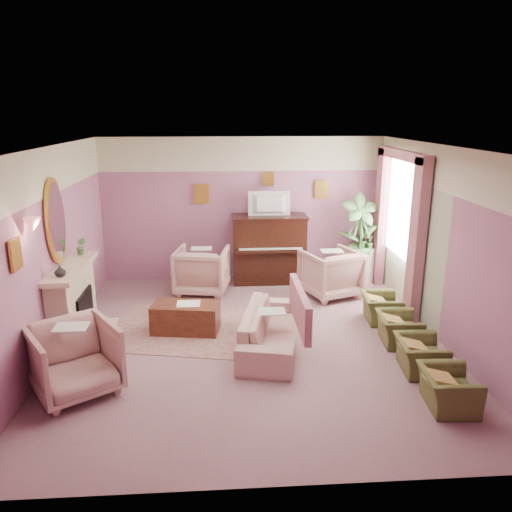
{
  "coord_description": "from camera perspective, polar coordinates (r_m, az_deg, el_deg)",
  "views": [
    {
      "loc": [
        -0.4,
        -6.71,
        3.24
      ],
      "look_at": [
        0.09,
        0.4,
        1.18
      ],
      "focal_mm": 35.0,
      "sensor_mm": 36.0,
      "label": 1
    }
  ],
  "objects": [
    {
      "name": "floor",
      "position": [
        7.46,
        -0.46,
        -9.64
      ],
      "size": [
        5.5,
        6.0,
        0.01
      ],
      "primitive_type": "cube",
      "color": "#825D63",
      "rests_on": "ground"
    },
    {
      "name": "ceiling",
      "position": [
        6.74,
        -0.51,
        12.34
      ],
      "size": [
        5.5,
        6.0,
        0.01
      ],
      "primitive_type": "cube",
      "color": "beige",
      "rests_on": "wall_back"
    },
    {
      "name": "wall_back",
      "position": [
        9.89,
        -1.54,
        5.37
      ],
      "size": [
        5.5,
        0.02,
        2.8
      ],
      "primitive_type": "cube",
      "color": "#7A4F76",
      "rests_on": "floor"
    },
    {
      "name": "wall_front",
      "position": [
        4.16,
        2.05,
        -10.17
      ],
      "size": [
        5.5,
        0.02,
        2.8
      ],
      "primitive_type": "cube",
      "color": "#7A4F76",
      "rests_on": "floor"
    },
    {
      "name": "wall_left",
      "position": [
        7.34,
        -22.44,
        0.33
      ],
      "size": [
        0.02,
        6.0,
        2.8
      ],
      "primitive_type": "cube",
      "color": "#7A4F76",
      "rests_on": "floor"
    },
    {
      "name": "wall_right",
      "position": [
        7.64,
        20.58,
        1.11
      ],
      "size": [
        0.02,
        6.0,
        2.8
      ],
      "primitive_type": "cube",
      "color": "#7A4F76",
      "rests_on": "floor"
    },
    {
      "name": "picture_rail_band",
      "position": [
        9.74,
        -1.59,
        11.58
      ],
      "size": [
        5.5,
        0.01,
        0.65
      ],
      "primitive_type": "cube",
      "color": "beige",
      "rests_on": "wall_back"
    },
    {
      "name": "stripe_panel",
      "position": [
        8.87,
        16.91,
        1.26
      ],
      "size": [
        0.01,
        3.0,
        2.15
      ],
      "primitive_type": "cube",
      "color": "#9CA488",
      "rests_on": "wall_right"
    },
    {
      "name": "fireplace_surround",
      "position": [
        7.73,
        -20.19,
        -5.31
      ],
      "size": [
        0.3,
        1.4,
        1.1
      ],
      "primitive_type": "cube",
      "color": "#C3AF8C",
      "rests_on": "floor"
    },
    {
      "name": "fireplace_inset",
      "position": [
        7.76,
        -19.37,
        -6.35
      ],
      "size": [
        0.18,
        0.72,
        0.68
      ],
      "primitive_type": "cube",
      "color": "black",
      "rests_on": "floor"
    },
    {
      "name": "fire_ember",
      "position": [
        7.81,
        -18.96,
        -7.57
      ],
      "size": [
        0.06,
        0.54,
        0.1
      ],
      "primitive_type": "cube",
      "color": "#FF542F",
      "rests_on": "floor"
    },
    {
      "name": "mantel_shelf",
      "position": [
        7.54,
        -20.38,
        -1.27
      ],
      "size": [
        0.4,
        1.55,
        0.07
      ],
      "primitive_type": "cube",
      "color": "#C3AF8C",
      "rests_on": "fireplace_surround"
    },
    {
      "name": "hearth",
      "position": [
        7.88,
        -18.4,
        -8.97
      ],
      "size": [
        0.55,
        1.5,
        0.02
      ],
      "primitive_type": "cube",
      "color": "#C3AF8C",
      "rests_on": "floor"
    },
    {
      "name": "mirror_frame",
      "position": [
        7.42,
        -21.93,
        3.73
      ],
      "size": [
        0.04,
        0.72,
        1.2
      ],
      "primitive_type": "ellipsoid",
      "color": "gold",
      "rests_on": "wall_left"
    },
    {
      "name": "mirror_glass",
      "position": [
        7.42,
        -21.75,
        3.74
      ],
      "size": [
        0.01,
        0.6,
        1.06
      ],
      "primitive_type": "ellipsoid",
      "color": "silver",
      "rests_on": "wall_left"
    },
    {
      "name": "sconce_shade",
      "position": [
        6.39,
        -24.19,
        3.3
      ],
      "size": [
        0.2,
        0.2,
        0.16
      ],
      "primitive_type": "cone",
      "color": "#F98270",
      "rests_on": "wall_left"
    },
    {
      "name": "piano",
      "position": [
        9.78,
        1.5,
        0.73
      ],
      "size": [
        1.4,
        0.6,
        1.3
      ],
      "primitive_type": "cube",
      "color": "black",
      "rests_on": "floor"
    },
    {
      "name": "piano_keyshelf",
      "position": [
        9.43,
        1.7,
        0.58
      ],
      "size": [
        1.3,
        0.12,
        0.06
      ],
      "primitive_type": "cube",
      "color": "black",
      "rests_on": "piano"
    },
    {
      "name": "piano_keys",
      "position": [
        9.42,
        1.7,
        0.82
      ],
      "size": [
        1.2,
        0.08,
        0.02
      ],
      "primitive_type": "cube",
      "color": "beige",
      "rests_on": "piano"
    },
    {
      "name": "piano_top",
      "position": [
        9.63,
        1.53,
        4.52
      ],
      "size": [
        1.45,
        0.65,
        0.04
      ],
      "primitive_type": "cube",
      "color": "black",
      "rests_on": "piano"
    },
    {
      "name": "television",
      "position": [
        9.53,
        1.57,
        6.17
      ],
      "size": [
        0.8,
        0.12,
        0.48
      ],
      "primitive_type": "imported",
      "color": "black",
      "rests_on": "piano"
    },
    {
      "name": "print_back_left",
      "position": [
        9.8,
        -6.26,
        7.07
      ],
      "size": [
        0.3,
        0.03,
        0.38
      ],
      "primitive_type": "cube",
      "color": "gold",
      "rests_on": "wall_back"
    },
    {
      "name": "print_back_right",
      "position": [
        9.97,
        7.46,
        7.54
      ],
      "size": [
        0.26,
        0.03,
        0.34
      ],
      "primitive_type": "cube",
      "color": "gold",
      "rests_on": "wall_back"
    },
    {
      "name": "print_back_mid",
      "position": [
        9.79,
        1.4,
        8.81
      ],
      "size": [
        0.22,
        0.03,
        0.26
      ],
      "primitive_type": "cube",
      "color": "gold",
      "rests_on": "wall_back"
    },
    {
      "name": "print_left_wall",
      "position": [
        6.16,
        -25.77,
        0.18
      ],
      "size": [
        0.03,
        0.28,
        0.36
      ],
      "primitive_type": "cube",
      "color": "gold",
      "rests_on": "wall_left"
    },
    {
      "name": "window_blind",
      "position": [
        8.96,
        16.48,
        5.53
      ],
      "size": [
        0.03,
        1.4,
        1.8
      ],
      "primitive_type": "cube",
      "color": "silver",
      "rests_on": "wall_right"
    },
    {
      "name": "curtain_left",
      "position": [
        8.17,
        17.91,
        1.56
      ],
      "size": [
        0.16,
        0.34,
        2.6
      ],
      "primitive_type": "cube",
      "color": "#985664",
      "rests_on": "floor"
    },
    {
      "name": "curtain_right",
      "position": [
        9.86,
        14.04,
        4.26
      ],
      "size": [
        0.16,
        0.34,
        2.6
      ],
      "primitive_type": "cube",
      "color": "#985664",
      "rests_on": "floor"
    },
    {
      "name": "pelmet",
      "position": [
        8.82,
        16.43,
        11.03
      ],
      "size": [
        0.16,
        2.2,
        0.16
      ],
      "primitive_type": "cube",
      "color": "#985664",
      "rests_on": "wall_right"
    },
    {
      "name": "mantel_plant",
      "position": [
        8.0,
        -19.37,
        1.06
      ],
      "size": [
        0.16,
        0.16,
        0.28
      ],
      "primitive_type": "imported",
      "color": "#48763D",
      "rests_on": "mantel_shelf"
    },
    {
      "name": "mantel_vase",
      "position": [
        7.05,
        -21.49,
        -1.62
      ],
      "size": [
        0.16,
        0.16,
        0.16
      ],
      "primitive_type": "imported",
      "color": "beige",
      "rests_on": "mantel_shelf"
    },
    {
      "name": "area_rug",
      "position": [
        7.86,
        -7.13,
        -8.34
      ],
      "size": [
        2.8,
        2.26,
        0.01
      ],
      "primitive_type": "cube",
      "rotation": [
        0.0,
        0.0,
        -0.2
      ],
      "color": "#8F615C",
      "rests_on": "floor"
    },
    {
      "name": "coffee_table",
      "position": [
        7.74,
        -8.03,
        -7.01
      ],
      "size": [
        1.06,
        0.65,
        0.45
      ],
      "primitive_type": "cube",
      "rotation": [
        0.0,
        0.0,
        -0.15
      ],
      "color": "#492314",
      "rests_on": "floor"
    },
    {
      "name": "table_paper",
      "position": [
        7.65,
        -7.72,
        -5.42
      ],
      "size": [
        0.35,
        0.28,
        0.01
      ],
      "primitive_type": "cube",
      "color": "white",
      "rests_on": "coffee_table"
    },
    {
      "name": "sofa",
      "position": [
        7.12,
        1.78,
        -7.53
      ],
      "size": [
        0.64,
        1.93,
        0.78
      ],
      "primitive_type": "imported",
      "color": "tan",
      "rests_on": "floor"
    },
    {
      "name": "sofa_throw",
      "position": [
        7.08,
        5.04,
        -5.86
      ],
      "size": [
        0.1,
        1.46,
        0.53
      ],
      "primitive_type": "cube",
      "color": "#985664",
      "rests_on": "sofa"
    },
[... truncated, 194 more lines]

